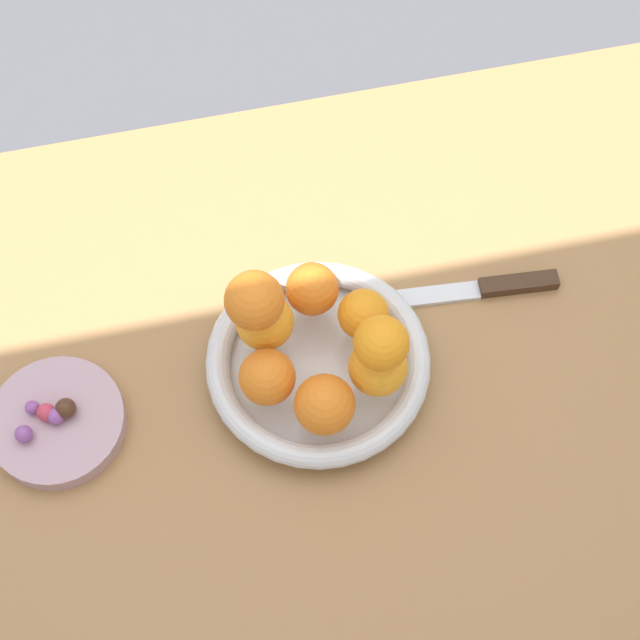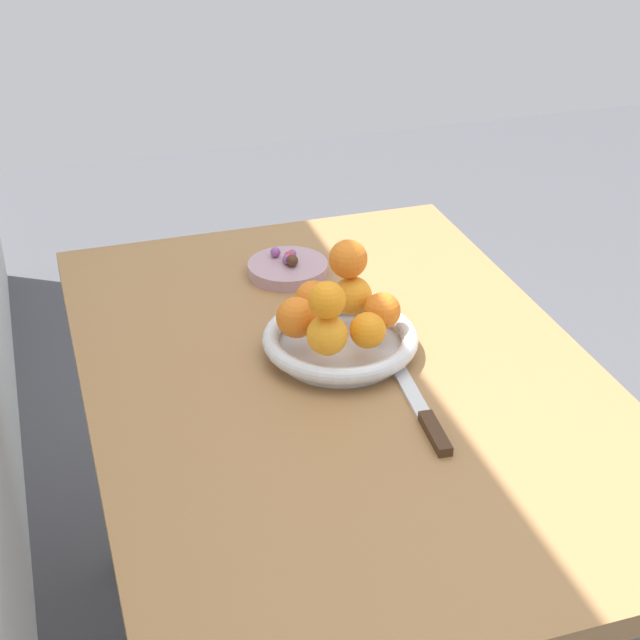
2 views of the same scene
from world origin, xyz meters
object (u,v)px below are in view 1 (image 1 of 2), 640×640
Objects in this scene: orange_4 at (265,322)px; candy_ball_1 at (32,407)px; orange_0 at (325,405)px; orange_3 at (312,289)px; candy_dish at (58,422)px; orange_1 at (376,367)px; orange_5 at (267,377)px; candy_ball_2 at (24,434)px; orange_6 at (254,301)px; candy_ball_3 at (46,412)px; candy_ball_4 at (66,408)px; orange_7 at (385,342)px; orange_2 at (366,314)px; candy_ball_0 at (55,416)px; fruit_bowl at (318,363)px; dining_table at (365,402)px; knife at (465,291)px.

candy_ball_1 is at bearing 5.83° from orange_4.
orange_3 is at bearing -96.70° from orange_0.
candy_dish is 0.34m from orange_1.
orange_5 is (0.01, 0.06, -0.00)m from orange_4.
orange_0 is at bearing 83.30° from orange_3.
orange_4 is 3.30× the size of candy_ball_2.
orange_6 is (0.05, -0.10, 0.06)m from orange_0.
orange_3 is (0.04, -0.10, -0.00)m from orange_1.
candy_ball_1 is 0.02m from candy_ball_3.
orange_0 is at bearing 165.41° from candy_ball_4.
orange_7 is (-0.05, 0.10, 0.06)m from orange_3.
candy_ball_0 is (0.34, 0.03, -0.04)m from orange_2.
orange_1 and orange_4 have the same top height.
fruit_bowl is 4.42× the size of orange_2.
candy_ball_2 is at bearing -1.63° from orange_5.
orange_5 is 0.97× the size of orange_6.
orange_4 reaches higher than dining_table.
orange_2 reaches higher than candy_ball_3.
candy_ball_0 and candy_ball_2 have the same top height.
candy_ball_4 is 0.46m from knife.
orange_3 is at bearing -64.18° from orange_7.
knife is at bearing 178.23° from orange_3.
orange_6 is 0.27m from candy_ball_1.
candy_ball_2 reaches higher than candy_ball_1.
candy_ball_3 is 0.02m from candy_ball_4.
dining_table is 0.12m from fruit_bowl.
orange_3 is 2.61× the size of candy_ball_4.
orange_4 is (0.05, -0.04, 0.05)m from fruit_bowl.
orange_3 reaches higher than orange_2.
fruit_bowl is 0.08m from orange_2.
candy_ball_1 is (0.35, -0.05, -0.04)m from orange_1.
orange_4 is at bearing -36.70° from fruit_bowl.
orange_7 is at bearing 172.15° from candy_ball_1.
orange_5 reaches higher than candy_ball_3.
orange_5 is at bearing 23.30° from fruit_bowl.
orange_2 reaches higher than knife.
orange_4 is 4.09× the size of candy_ball_1.
candy_dish is 2.44× the size of orange_5.
candy_ball_3 is (-0.01, 0.01, 0.00)m from candy_ball_1.
orange_1 reaches higher than orange_5.
candy_ball_4 is at bearing 7.44° from knife.
orange_5 is 0.08m from orange_6.
candy_dish is (0.28, 0.00, -0.01)m from fruit_bowl.
candy_ball_3 is at bearing -6.46° from orange_5.
orange_6 is at bearing -172.62° from candy_ball_3.
candy_dish is at bearing 9.79° from orange_4.
candy_ball_2 is at bearing 10.79° from orange_6.
orange_6 is 0.27m from knife.
orange_0 is 1.02× the size of orange_1.
orange_3 is at bearing -170.08° from candy_ball_1.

